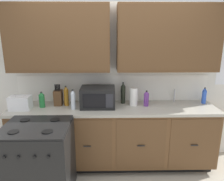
{
  "coord_description": "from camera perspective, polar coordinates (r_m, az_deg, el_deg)",
  "views": [
    {
      "loc": [
        -0.08,
        -2.57,
        1.95
      ],
      "look_at": [
        -0.02,
        0.27,
        1.19
      ],
      "focal_mm": 34.16,
      "sensor_mm": 36.0,
      "label": 1
    }
  ],
  "objects": [
    {
      "name": "ground_plane",
      "position": [
        3.23,
        0.53,
        -22.14
      ],
      "size": [
        8.0,
        8.0,
        0.0
      ],
      "primitive_type": "plane",
      "color": "#B2A893"
    },
    {
      "name": "wall_unit",
      "position": [
        3.09,
        0.39,
        9.1
      ],
      "size": [
        4.09,
        0.4,
        2.38
      ],
      "color": "silver",
      "rests_on": "ground_plane"
    },
    {
      "name": "counter_run",
      "position": [
        3.22,
        0.45,
        -12.07
      ],
      "size": [
        2.92,
        0.64,
        0.94
      ],
      "color": "black",
      "rests_on": "ground_plane"
    },
    {
      "name": "stove_range",
      "position": [
        2.81,
        -18.89,
        -17.69
      ],
      "size": [
        0.76,
        0.68,
        0.95
      ],
      "color": "black",
      "rests_on": "ground_plane"
    },
    {
      "name": "microwave",
      "position": [
        3.03,
        -3.81,
        -1.75
      ],
      "size": [
        0.48,
        0.37,
        0.28
      ],
      "color": "black",
      "rests_on": "counter_run"
    },
    {
      "name": "toaster",
      "position": [
        3.17,
        -23.33,
        -3.05
      ],
      "size": [
        0.28,
        0.18,
        0.19
      ],
      "color": "white",
      "rests_on": "counter_run"
    },
    {
      "name": "knife_block",
      "position": [
        3.19,
        -14.2,
        -1.79
      ],
      "size": [
        0.11,
        0.14,
        0.31
      ],
      "color": "#52361E",
      "rests_on": "counter_run"
    },
    {
      "name": "sink_faucet",
      "position": [
        3.37,
        16.36,
        -1.31
      ],
      "size": [
        0.02,
        0.02,
        0.2
      ],
      "primitive_type": "cylinder",
      "color": "#B2B5BA",
      "rests_on": "counter_run"
    },
    {
      "name": "paper_towel_roll",
      "position": [
        3.09,
        5.8,
        -1.66
      ],
      "size": [
        0.12,
        0.12,
        0.26
      ],
      "primitive_type": "cylinder",
      "color": "white",
      "rests_on": "counter_run"
    },
    {
      "name": "bottle_violet",
      "position": [
        3.09,
        9.17,
        -2.11
      ],
      "size": [
        0.07,
        0.07,
        0.23
      ],
      "color": "#663384",
      "rests_on": "counter_run"
    },
    {
      "name": "bottle_dark",
      "position": [
        3.16,
        2.98,
        -0.69
      ],
      "size": [
        0.07,
        0.07,
        0.32
      ],
      "color": "black",
      "rests_on": "counter_run"
    },
    {
      "name": "bottle_amber",
      "position": [
        3.14,
        -12.16,
        -1.45
      ],
      "size": [
        0.07,
        0.07,
        0.29
      ],
      "color": "#9E6619",
      "rests_on": "counter_run"
    },
    {
      "name": "bottle_green",
      "position": [
        3.16,
        -18.27,
        -2.36
      ],
      "size": [
        0.08,
        0.08,
        0.22
      ],
      "color": "#237A38",
      "rests_on": "counter_run"
    },
    {
      "name": "bottle_clear",
      "position": [
        2.96,
        -10.38,
        -2.43
      ],
      "size": [
        0.06,
        0.06,
        0.28
      ],
      "color": "silver",
      "rests_on": "counter_run"
    },
    {
      "name": "bottle_blue",
      "position": [
        3.45,
        23.44,
        -1.28
      ],
      "size": [
        0.06,
        0.06,
        0.24
      ],
      "color": "blue",
      "rests_on": "counter_run"
    }
  ]
}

